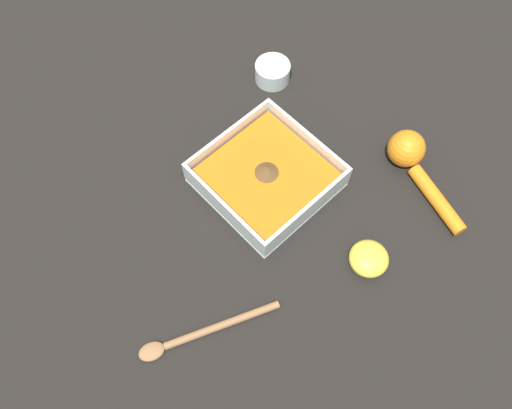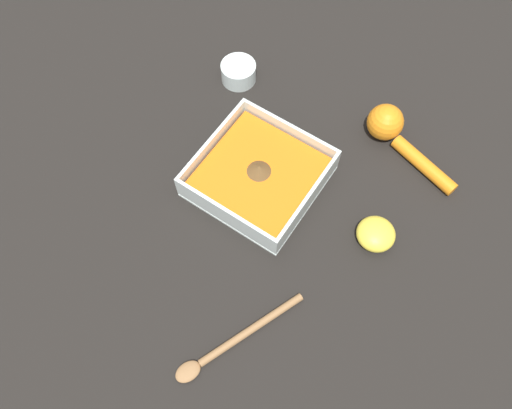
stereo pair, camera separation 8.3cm
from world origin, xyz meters
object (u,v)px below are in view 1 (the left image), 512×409
square_dish (267,177)px  lemon_half (369,259)px  wooden_spoon (202,333)px  lemon_squeezer (413,160)px  spice_bowl (272,73)px

square_dish → lemon_half: size_ratio=3.15×
lemon_half → wooden_spoon: 0.29m
square_dish → lemon_half: 0.22m
lemon_squeezer → wooden_spoon: (0.03, 0.46, -0.02)m
lemon_half → lemon_squeezer: bearing=-70.7°
wooden_spoon → lemon_squeezer: bearing=-161.0°
spice_bowl → wooden_spoon: size_ratio=0.32×
spice_bowl → lemon_squeezer: lemon_squeezer is taller
spice_bowl → wooden_spoon: bearing=123.9°
lemon_squeezer → lemon_half: lemon_squeezer is taller
square_dish → lemon_squeezer: bearing=-126.5°
spice_bowl → lemon_half: 0.41m
square_dish → spice_bowl: square_dish is taller
spice_bowl → lemon_half: bearing=158.0°
lemon_half → wooden_spoon: size_ratio=0.30×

